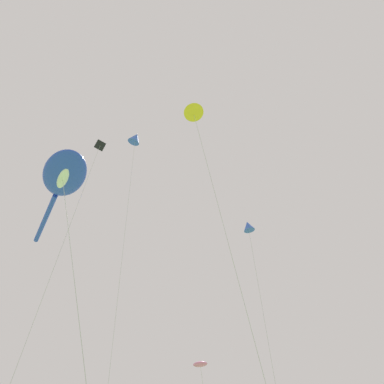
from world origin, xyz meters
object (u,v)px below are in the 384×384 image
Objects in this scene: small_kite_stunt_black at (135,139)px; small_kite_triangle_green at (248,227)px; big_show_kite at (63,177)px; small_kite_tiny_distant at (192,109)px; small_kite_diamond_red at (93,164)px; small_kite_box_yellow at (200,365)px.

small_kite_triangle_green is (9.22, -2.03, -8.82)m from small_kite_stunt_black.
big_show_kite is 11.99m from small_kite_stunt_black.
small_kite_tiny_distant is 1.04× the size of small_kite_triangle_green.
small_kite_diamond_red is at bearing -80.65° from small_kite_tiny_distant.
small_kite_box_yellow is (8.39, 5.81, -16.42)m from small_kite_stunt_black.
small_kite_triangle_green is (13.21, 2.20, 1.66)m from big_show_kite.
big_show_kite is 0.59× the size of small_kite_stunt_black.
small_kite_box_yellow is at bearing -75.97° from small_kite_diamond_red.
small_kite_tiny_distant is 9.82m from small_kite_diamond_red.
small_kite_diamond_red reaches higher than small_kite_tiny_distant.
small_kite_diamond_red reaches higher than small_kite_box_yellow.
small_kite_tiny_distant is at bearing 117.28° from small_kite_triangle_green.
small_kite_tiny_distant is 10.73m from small_kite_triangle_green.
big_show_kite is 1.67× the size of small_kite_box_yellow.
small_kite_triangle_green is (7.47, 7.69, -0.50)m from small_kite_tiny_distant.
small_kite_diamond_red is (1.20, 2.88, 4.55)m from big_show_kite.
small_kite_stunt_black is at bearing 86.11° from small_kite_box_yellow.
small_kite_triangle_green is (12.01, -0.68, -2.89)m from small_kite_diamond_red.
small_kite_stunt_black reaches higher than small_kite_triangle_green.
big_show_kite is at bearing 80.89° from small_kite_triangle_green.
small_kite_stunt_black is (2.78, 1.35, 5.94)m from small_kite_diamond_red.
small_kite_diamond_red is 16.91m from small_kite_box_yellow.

